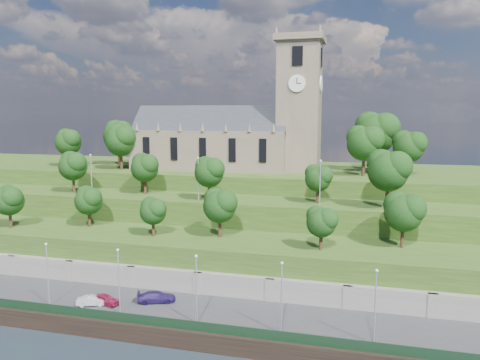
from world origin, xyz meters
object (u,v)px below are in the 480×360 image
(car_right, at_px, (157,297))
(car_left, at_px, (105,299))
(car_middle, at_px, (92,300))
(church, at_px, (234,133))

(car_right, bearing_deg, car_left, 89.22)
(car_middle, xyz_separation_m, car_right, (7.62, 3.01, 0.08))
(car_middle, relative_size, car_right, 0.78)
(car_left, bearing_deg, car_middle, 123.77)
(church, bearing_deg, car_middle, -100.35)
(car_middle, distance_m, car_right, 8.19)
(car_left, distance_m, car_right, 6.52)
(church, height_order, car_left, church)
(car_middle, bearing_deg, church, -30.55)
(church, height_order, car_middle, church)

